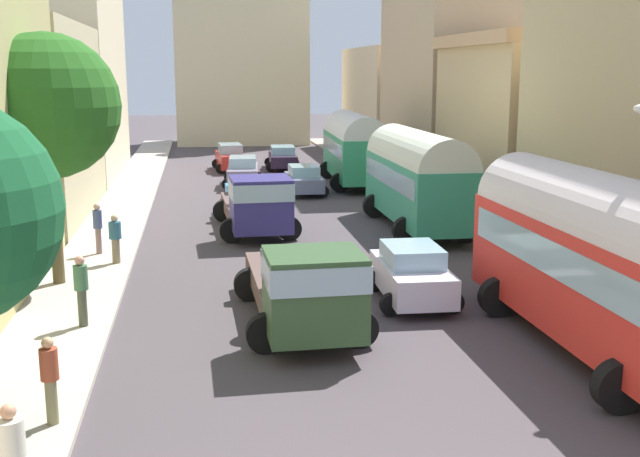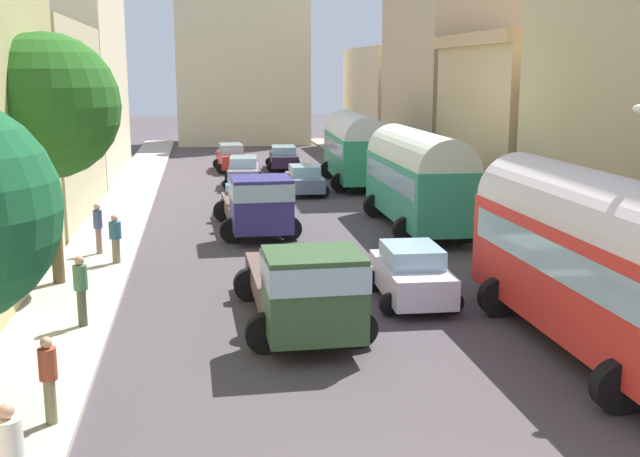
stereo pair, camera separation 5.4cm
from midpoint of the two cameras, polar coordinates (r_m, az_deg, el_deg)
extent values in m
plane|color=#463F43|center=(35.18, -2.57, 1.45)|extent=(154.00, 154.00, 0.00)
cube|color=#B4A89B|center=(35.15, -14.41, 1.20)|extent=(2.50, 70.00, 0.14)
cube|color=gray|center=(36.66, 8.77, 1.85)|extent=(2.50, 70.00, 0.14)
cube|color=#BDB087|center=(34.92, -20.78, 7.38)|extent=(4.77, 12.14, 8.15)
cube|color=beige|center=(48.19, -17.29, 10.89)|extent=(4.16, 14.37, 12.05)
cube|color=tan|center=(37.48, 14.85, 7.31)|extent=(5.43, 9.68, 7.27)
cube|color=tan|center=(37.42, 15.17, 13.30)|extent=(5.97, 9.68, 0.58)
cube|color=tan|center=(48.17, 9.49, 12.35)|extent=(5.41, 11.88, 13.90)
cube|color=beige|center=(61.15, 5.32, 9.46)|extent=(5.20, 13.20, 7.92)
cube|color=beige|center=(67.44, -5.74, 11.37)|extent=(11.01, 6.14, 11.97)
cube|color=beige|center=(65.84, -9.15, 13.41)|extent=(2.21, 2.21, 16.87)
cube|color=beige|center=(66.27, -2.29, 13.53)|extent=(2.21, 2.21, 16.87)
cube|color=red|center=(17.98, 19.98, -3.58)|extent=(2.37, 9.33, 2.40)
cylinder|color=silver|center=(17.72, 20.25, 0.17)|extent=(2.32, 9.14, 2.27)
cube|color=#99B7C6|center=(17.86, 20.10, -1.94)|extent=(2.41, 8.58, 0.77)
cylinder|color=black|center=(20.33, 13.09, -4.97)|extent=(1.00, 0.35, 1.00)
cylinder|color=black|center=(21.25, 18.62, -4.56)|extent=(1.00, 0.35, 1.00)
cylinder|color=black|center=(15.45, 21.26, -10.84)|extent=(1.00, 0.35, 1.00)
cube|color=#31946F|center=(30.68, 7.25, 2.96)|extent=(2.39, 8.49, 2.26)
cylinder|color=silver|center=(30.53, 7.31, 5.06)|extent=(2.34, 8.32, 2.29)
cube|color=#99B7C6|center=(30.61, 7.28, 3.88)|extent=(2.43, 7.81, 0.72)
cylinder|color=black|center=(33.11, 4.14, 1.67)|extent=(1.00, 0.35, 1.00)
cylinder|color=black|center=(33.66, 7.82, 1.76)|extent=(1.00, 0.35, 1.00)
cylinder|color=black|center=(28.10, 6.45, -0.16)|extent=(1.00, 0.35, 1.00)
cylinder|color=black|center=(28.74, 10.73, -0.03)|extent=(1.00, 0.35, 1.00)
cube|color=#2E9261|center=(42.51, 2.60, 5.43)|extent=(2.76, 8.56, 2.27)
cylinder|color=silver|center=(42.40, 2.62, 6.96)|extent=(2.70, 8.39, 2.33)
cube|color=#99B7C6|center=(42.45, 2.61, 6.10)|extent=(2.78, 7.88, 0.73)
cylinder|color=black|center=(45.06, 0.66, 4.34)|extent=(1.00, 0.35, 1.00)
cylinder|color=black|center=(45.39, 3.50, 4.38)|extent=(1.00, 0.35, 1.00)
cylinder|color=black|center=(39.91, 1.56, 3.40)|extent=(1.00, 0.35, 1.00)
cylinder|color=black|center=(40.28, 4.75, 3.44)|extent=(1.00, 0.35, 1.00)
cube|color=#304D2B|center=(17.01, -0.40, -4.84)|extent=(2.15, 1.98, 1.86)
cube|color=#99B7C6|center=(16.87, -0.40, -3.14)|extent=(2.19, 2.06, 0.60)
cube|color=brown|center=(20.41, -1.97, -3.95)|extent=(2.20, 4.87, 0.55)
ellipsoid|color=beige|center=(19.55, -1.56, -3.04)|extent=(0.90, 0.98, 0.51)
ellipsoid|color=beige|center=(18.93, -1.32, -3.53)|extent=(0.77, 0.91, 0.51)
ellipsoid|color=silver|center=(19.96, -1.80, -2.68)|extent=(1.11, 1.05, 0.54)
ellipsoid|color=beige|center=(18.64, -2.90, -2.73)|extent=(1.22, 1.22, 0.49)
cylinder|color=black|center=(17.69, 2.89, -7.36)|extent=(0.90, 0.32, 0.90)
cylinder|color=black|center=(17.36, -3.98, -7.74)|extent=(0.90, 0.32, 0.90)
cylinder|color=black|center=(21.49, 0.50, -3.90)|extent=(0.90, 0.32, 0.90)
cylinder|color=black|center=(21.22, -5.13, -4.14)|extent=(0.90, 0.32, 0.90)
cube|color=navy|center=(28.15, -4.33, 1.82)|extent=(2.21, 2.23, 1.95)
cube|color=#99B7C6|center=(28.06, -4.34, 2.91)|extent=(2.26, 2.32, 0.62)
cube|color=brown|center=(31.63, -5.04, 1.60)|extent=(2.31, 4.79, 0.55)
ellipsoid|color=beige|center=(31.67, -4.55, 2.67)|extent=(1.17, 1.21, 0.60)
ellipsoid|color=beige|center=(32.31, -5.00, 2.85)|extent=(0.92, 0.90, 0.60)
ellipsoid|color=beige|center=(30.76, -5.02, 2.29)|extent=(0.84, 0.91, 0.47)
ellipsoid|color=beige|center=(32.61, -5.03, 3.42)|extent=(0.83, 1.02, 0.48)
ellipsoid|color=beige|center=(30.57, -5.74, 3.00)|extent=(1.16, 1.08, 0.54)
cylinder|color=black|center=(28.59, -2.21, 0.01)|extent=(0.90, 0.31, 0.90)
cylinder|color=black|center=(28.36, -6.47, -0.16)|extent=(0.90, 0.31, 0.90)
cylinder|color=black|center=(32.60, -3.32, 1.44)|extent=(0.90, 0.31, 0.90)
cylinder|color=black|center=(32.39, -7.06, 1.30)|extent=(0.90, 0.31, 0.90)
cube|color=#378DC9|center=(34.21, -5.41, 2.27)|extent=(1.71, 3.89, 0.81)
cube|color=#90BFCF|center=(34.11, -5.43, 3.33)|extent=(1.46, 2.04, 0.46)
cylinder|color=black|center=(33.19, -3.84, 1.35)|extent=(0.60, 0.21, 0.60)
cylinder|color=black|center=(33.04, -6.58, 1.25)|extent=(0.60, 0.21, 0.60)
cylinder|color=black|center=(35.52, -4.29, 2.02)|extent=(0.60, 0.21, 0.60)
cylinder|color=black|center=(35.38, -6.86, 1.93)|extent=(0.60, 0.21, 0.60)
cube|color=gray|center=(42.32, -5.62, 4.05)|extent=(1.95, 4.45, 0.80)
cube|color=#98B5C2|center=(42.23, -5.64, 4.94)|extent=(1.59, 2.36, 0.53)
cylinder|color=black|center=(41.03, -4.53, 3.31)|extent=(0.60, 0.21, 0.60)
cylinder|color=black|center=(41.07, -6.78, 3.27)|extent=(0.60, 0.21, 0.60)
cylinder|color=black|center=(43.69, -4.52, 3.81)|extent=(0.60, 0.21, 0.60)
cylinder|color=black|center=(43.72, -6.63, 3.78)|extent=(0.60, 0.21, 0.60)
cube|color=red|center=(48.94, -6.55, 5.07)|extent=(1.80, 4.45, 0.84)
cube|color=#8FB0BE|center=(48.86, -6.57, 5.89)|extent=(1.48, 2.35, 0.57)
cylinder|color=black|center=(47.73, -5.45, 4.46)|extent=(0.60, 0.21, 0.60)
cylinder|color=black|center=(47.57, -7.28, 4.39)|extent=(0.60, 0.21, 0.60)
cylinder|color=black|center=(50.40, -5.83, 4.83)|extent=(0.60, 0.21, 0.60)
cylinder|color=black|center=(50.25, -7.57, 4.77)|extent=(0.60, 0.21, 0.60)
cube|color=silver|center=(21.09, 6.84, -3.67)|extent=(1.73, 3.72, 0.80)
cube|color=#8EB4C6|center=(20.93, 6.88, -1.94)|extent=(1.48, 1.95, 0.51)
cylinder|color=black|center=(22.09, 4.07, -3.90)|extent=(0.60, 0.21, 0.60)
cylinder|color=black|center=(22.45, 8.13, -3.74)|extent=(0.60, 0.21, 0.60)
cylinder|color=black|center=(19.95, 5.33, -5.63)|extent=(0.60, 0.21, 0.60)
cylinder|color=black|center=(20.35, 9.80, -5.41)|extent=(0.60, 0.21, 0.60)
cube|color=slate|center=(39.26, -1.11, 3.44)|extent=(1.60, 3.71, 0.70)
cube|color=#8EB9C2|center=(39.18, -1.12, 4.31)|extent=(1.41, 1.93, 0.51)
cylinder|color=black|center=(40.34, -2.46, 3.19)|extent=(0.60, 0.21, 0.60)
cylinder|color=black|center=(40.54, -0.21, 3.25)|extent=(0.60, 0.21, 0.60)
cylinder|color=black|center=(38.08, -2.07, 2.69)|extent=(0.60, 0.21, 0.60)
cylinder|color=black|center=(38.29, 0.31, 2.75)|extent=(0.60, 0.21, 0.60)
cube|color=#2B1C31|center=(49.48, -2.68, 5.13)|extent=(1.88, 4.31, 0.71)
cube|color=#90C4D3|center=(49.42, -2.69, 5.82)|extent=(1.57, 2.27, 0.50)
cylinder|color=black|center=(50.78, -3.70, 4.92)|extent=(0.60, 0.21, 0.60)
cylinder|color=black|center=(50.87, -1.82, 4.94)|extent=(0.60, 0.21, 0.60)
cylinder|color=black|center=(48.18, -3.58, 4.56)|extent=(0.60, 0.21, 0.60)
cylinder|color=black|center=(48.27, -1.61, 4.59)|extent=(0.60, 0.21, 0.60)
cylinder|color=#464C39|center=(19.66, -17.00, -7.07)|extent=(0.19, 0.19, 0.14)
cylinder|color=#464C39|center=(19.51, -17.10, -5.61)|extent=(0.31, 0.31, 0.91)
cylinder|color=#406E4A|center=(19.30, -17.23, -3.47)|extent=(0.47, 0.47, 0.60)
sphere|color=tan|center=(19.20, -17.30, -2.26)|extent=(0.24, 0.24, 0.24)
cylinder|color=silver|center=(11.83, -21.92, -14.14)|extent=(0.48, 0.48, 0.56)
sphere|color=tan|center=(11.67, -22.06, -12.41)|extent=(0.22, 0.22, 0.22)
cylinder|color=#7E7058|center=(25.62, -14.72, -2.61)|extent=(0.21, 0.21, 0.14)
cylinder|color=#7E7058|center=(25.52, -14.78, -1.59)|extent=(0.34, 0.34, 0.80)
cylinder|color=#2E6078|center=(25.37, -14.85, -0.11)|extent=(0.52, 0.52, 0.55)
sphere|color=tan|center=(25.30, -14.90, 0.74)|extent=(0.23, 0.23, 0.23)
cylinder|color=#806464|center=(27.07, -15.91, -1.92)|extent=(0.17, 0.17, 0.14)
cylinder|color=#806464|center=(26.96, -15.97, -0.88)|extent=(0.23, 0.23, 0.87)
cylinder|color=#414F7D|center=(26.81, -16.06, 0.67)|extent=(0.35, 0.35, 0.62)
sphere|color=tan|center=(26.74, -16.11, 1.55)|extent=(0.22, 0.22, 0.22)
cylinder|color=olive|center=(14.71, -19.07, -13.68)|extent=(0.17, 0.17, 0.14)
cylinder|color=olive|center=(14.51, -19.20, -11.97)|extent=(0.29, 0.29, 0.82)
cylinder|color=brown|center=(14.26, -19.38, -9.42)|extent=(0.44, 0.44, 0.57)
sphere|color=tan|center=(14.13, -19.49, -7.95)|extent=(0.21, 0.21, 0.21)
cylinder|color=brown|center=(23.35, -18.91, 0.25)|extent=(0.34, 0.34, 3.70)
sphere|color=#245C1C|center=(22.96, -19.47, 8.54)|extent=(4.06, 4.06, 4.06)
camera|label=1|loc=(0.03, -89.94, 0.01)|focal=43.30mm
camera|label=2|loc=(0.03, 90.06, -0.01)|focal=43.30mm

